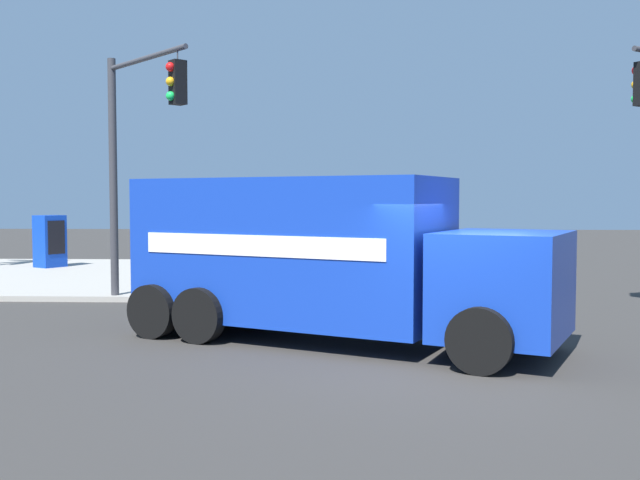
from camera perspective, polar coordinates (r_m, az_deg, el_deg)
name	(u,v)px	position (r m, az deg, el deg)	size (l,w,h in m)	color
ground_plane	(454,366)	(11.66, 10.40, -9.61)	(100.00, 100.00, 0.00)	#33302D
sidewalk_corner_far	(29,275)	(25.83, -21.75, -2.57)	(11.13, 11.13, 0.14)	#9E998E
delivery_truck	(325,257)	(13.23, 0.40, -1.34)	(5.53, 8.01, 2.95)	#1438AD
traffic_light_primary	(133,139)	(18.19, -14.37, 7.62)	(2.73, 2.60, 5.93)	#38383D
vending_machine_red	(50,241)	(27.80, -20.30, -0.08)	(1.16, 1.11, 1.85)	#0F38B2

